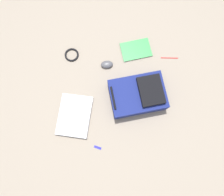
{
  "coord_description": "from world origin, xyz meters",
  "views": [
    {
      "loc": [
        -0.41,
        -0.05,
        1.72
      ],
      "look_at": [
        -0.04,
        -0.0,
        0.02
      ],
      "focal_mm": 34.16,
      "sensor_mm": 36.0,
      "label": 1
    }
  ],
  "objects": [
    {
      "name": "ground_plane",
      "position": [
        0.0,
        0.0,
        0.0
      ],
      "size": [
        3.31,
        3.31,
        0.0
      ],
      "primitive_type": "plane",
      "color": "gray"
    },
    {
      "name": "usb_stick",
      "position": [
        -0.45,
        0.06,
        0.0
      ],
      "size": [
        0.03,
        0.06,
        0.01
      ],
      "primitive_type": "cube",
      "rotation": [
        0.0,
        0.0,
        -0.2
      ],
      "color": "#191999",
      "rests_on": "ground_plane"
    },
    {
      "name": "computer_mouse",
      "position": [
        0.24,
        0.07,
        0.02
      ],
      "size": [
        0.09,
        0.11,
        0.04
      ],
      "primitive_type": "ellipsoid",
      "rotation": [
        0.0,
        0.0,
        0.21
      ],
      "color": "#4C4C51",
      "rests_on": "ground_plane"
    },
    {
      "name": "backpack",
      "position": [
        -0.0,
        -0.21,
        0.07
      ],
      "size": [
        0.42,
        0.5,
        0.16
      ],
      "color": "navy",
      "rests_on": "ground_plane"
    },
    {
      "name": "book_blue",
      "position": [
        0.41,
        -0.16,
        0.01
      ],
      "size": [
        0.25,
        0.3,
        0.01
      ],
      "color": "silver",
      "rests_on": "ground_plane"
    },
    {
      "name": "pen_black",
      "position": [
        0.37,
        -0.46,
        0.0
      ],
      "size": [
        0.02,
        0.15,
        0.01
      ],
      "primitive_type": "cylinder",
      "rotation": [
        1.57,
        0.0,
        0.09
      ],
      "color": "red",
      "rests_on": "ground_plane"
    },
    {
      "name": "cable_coil",
      "position": [
        0.3,
        0.38,
        0.01
      ],
      "size": [
        0.12,
        0.12,
        0.01
      ],
      "primitive_type": "torus",
      "color": "black",
      "rests_on": "ground_plane"
    },
    {
      "name": "laptop",
      "position": [
        -0.22,
        0.28,
        0.02
      ],
      "size": [
        0.35,
        0.26,
        0.03
      ],
      "color": "#929296",
      "rests_on": "ground_plane"
    }
  ]
}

